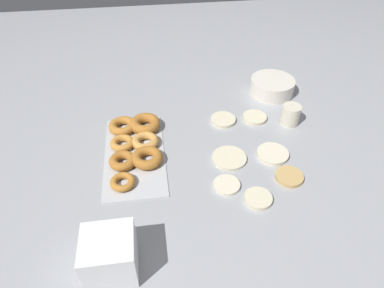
{
  "coord_description": "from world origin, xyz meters",
  "views": [
    {
      "loc": [
        0.85,
        -0.19,
        0.8
      ],
      "look_at": [
        -0.02,
        -0.07,
        0.04
      ],
      "focal_mm": 32.0,
      "sensor_mm": 36.0,
      "label": 1
    }
  ],
  "objects_px": {
    "pancake_3": "(258,199)",
    "batter_bowl": "(272,86)",
    "container_stack": "(110,255)",
    "paper_cup": "(291,115)",
    "donut_tray": "(135,144)",
    "pancake_2": "(273,154)",
    "pancake_5": "(289,177)",
    "pancake_6": "(227,185)",
    "pancake_1": "(229,158)",
    "pancake_4": "(255,118)",
    "pancake_0": "(223,120)"
  },
  "relations": [
    {
      "from": "batter_bowl",
      "to": "pancake_3",
      "type": "bearing_deg",
      "value": -21.5
    },
    {
      "from": "pancake_0",
      "to": "pancake_4",
      "type": "xyz_separation_m",
      "value": [
        0.0,
        0.12,
        0.0
      ]
    },
    {
      "from": "pancake_4",
      "to": "pancake_5",
      "type": "height_order",
      "value": "same"
    },
    {
      "from": "pancake_3",
      "to": "pancake_2",
      "type": "bearing_deg",
      "value": 150.24
    },
    {
      "from": "pancake_0",
      "to": "paper_cup",
      "type": "relative_size",
      "value": 1.25
    },
    {
      "from": "pancake_5",
      "to": "pancake_6",
      "type": "bearing_deg",
      "value": -88.42
    },
    {
      "from": "container_stack",
      "to": "pancake_6",
      "type": "bearing_deg",
      "value": 123.91
    },
    {
      "from": "container_stack",
      "to": "donut_tray",
      "type": "bearing_deg",
      "value": 171.95
    },
    {
      "from": "pancake_1",
      "to": "pancake_5",
      "type": "xyz_separation_m",
      "value": [
        0.11,
        0.17,
        0.0
      ]
    },
    {
      "from": "pancake_1",
      "to": "donut_tray",
      "type": "height_order",
      "value": "donut_tray"
    },
    {
      "from": "batter_bowl",
      "to": "container_stack",
      "type": "bearing_deg",
      "value": -41.54
    },
    {
      "from": "batter_bowl",
      "to": "pancake_2",
      "type": "bearing_deg",
      "value": -17.16
    },
    {
      "from": "pancake_5",
      "to": "paper_cup",
      "type": "xyz_separation_m",
      "value": [
        -0.28,
        0.1,
        0.03
      ]
    },
    {
      "from": "pancake_0",
      "to": "pancake_5",
      "type": "relative_size",
      "value": 1.08
    },
    {
      "from": "pancake_0",
      "to": "pancake_3",
      "type": "height_order",
      "value": "same"
    },
    {
      "from": "pancake_0",
      "to": "pancake_5",
      "type": "height_order",
      "value": "same"
    },
    {
      "from": "pancake_1",
      "to": "pancake_5",
      "type": "bearing_deg",
      "value": 56.29
    },
    {
      "from": "container_stack",
      "to": "paper_cup",
      "type": "xyz_separation_m",
      "value": [
        -0.51,
        0.65,
        -0.02
      ]
    },
    {
      "from": "pancake_3",
      "to": "pancake_5",
      "type": "relative_size",
      "value": 0.95
    },
    {
      "from": "pancake_4",
      "to": "pancake_6",
      "type": "height_order",
      "value": "pancake_4"
    },
    {
      "from": "pancake_6",
      "to": "paper_cup",
      "type": "xyz_separation_m",
      "value": [
        -0.28,
        0.31,
        0.03
      ]
    },
    {
      "from": "pancake_0",
      "to": "donut_tray",
      "type": "distance_m",
      "value": 0.35
    },
    {
      "from": "pancake_0",
      "to": "batter_bowl",
      "type": "xyz_separation_m",
      "value": [
        -0.17,
        0.25,
        0.03
      ]
    },
    {
      "from": "pancake_5",
      "to": "pancake_4",
      "type": "bearing_deg",
      "value": -175.94
    },
    {
      "from": "pancake_6",
      "to": "donut_tray",
      "type": "relative_size",
      "value": 0.21
    },
    {
      "from": "pancake_3",
      "to": "container_stack",
      "type": "relative_size",
      "value": 0.67
    },
    {
      "from": "paper_cup",
      "to": "pancake_0",
      "type": "bearing_deg",
      "value": -100.29
    },
    {
      "from": "pancake_2",
      "to": "pancake_3",
      "type": "xyz_separation_m",
      "value": [
        0.18,
        -0.1,
        -0.0
      ]
    },
    {
      "from": "paper_cup",
      "to": "pancake_6",
      "type": "bearing_deg",
      "value": -47.05
    },
    {
      "from": "pancake_3",
      "to": "pancake_5",
      "type": "bearing_deg",
      "value": 120.6
    },
    {
      "from": "batter_bowl",
      "to": "pancake_0",
      "type": "bearing_deg",
      "value": -55.47
    },
    {
      "from": "pancake_5",
      "to": "pancake_3",
      "type": "bearing_deg",
      "value": -59.4
    },
    {
      "from": "pancake_3",
      "to": "container_stack",
      "type": "bearing_deg",
      "value": -69.06
    },
    {
      "from": "pancake_2",
      "to": "container_stack",
      "type": "bearing_deg",
      "value": -56.79
    },
    {
      "from": "pancake_0",
      "to": "paper_cup",
      "type": "distance_m",
      "value": 0.25
    },
    {
      "from": "container_stack",
      "to": "batter_bowl",
      "type": "bearing_deg",
      "value": 138.46
    },
    {
      "from": "pancake_1",
      "to": "pancake_4",
      "type": "height_order",
      "value": "pancake_4"
    },
    {
      "from": "pancake_0",
      "to": "pancake_5",
      "type": "distance_m",
      "value": 0.36
    },
    {
      "from": "donut_tray",
      "to": "batter_bowl",
      "type": "distance_m",
      "value": 0.64
    },
    {
      "from": "pancake_4",
      "to": "pancake_5",
      "type": "bearing_deg",
      "value": 4.06
    },
    {
      "from": "container_stack",
      "to": "paper_cup",
      "type": "relative_size",
      "value": 1.65
    },
    {
      "from": "pancake_3",
      "to": "donut_tray",
      "type": "height_order",
      "value": "donut_tray"
    },
    {
      "from": "donut_tray",
      "to": "paper_cup",
      "type": "xyz_separation_m",
      "value": [
        -0.06,
        0.58,
        0.02
      ]
    },
    {
      "from": "pancake_2",
      "to": "pancake_5",
      "type": "xyz_separation_m",
      "value": [
        0.11,
        0.02,
        -0.0
      ]
    },
    {
      "from": "pancake_3",
      "to": "batter_bowl",
      "type": "relative_size",
      "value": 0.46
    },
    {
      "from": "pancake_0",
      "to": "batter_bowl",
      "type": "height_order",
      "value": "batter_bowl"
    },
    {
      "from": "pancake_0",
      "to": "pancake_4",
      "type": "distance_m",
      "value": 0.12
    },
    {
      "from": "pancake_4",
      "to": "paper_cup",
      "type": "bearing_deg",
      "value": 71.41
    },
    {
      "from": "pancake_0",
      "to": "pancake_4",
      "type": "relative_size",
      "value": 1.04
    },
    {
      "from": "pancake_0",
      "to": "batter_bowl",
      "type": "distance_m",
      "value": 0.3
    }
  ]
}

